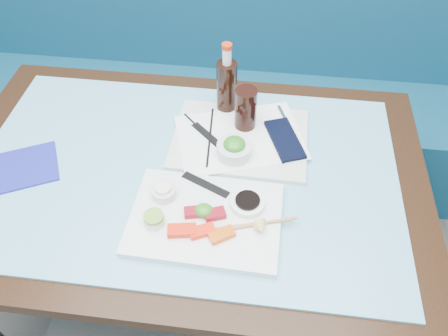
# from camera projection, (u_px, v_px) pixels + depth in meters

# --- Properties ---
(booth_bench) EXTENTS (3.00, 0.56, 1.17)m
(booth_bench) POSITION_uv_depth(u_px,v_px,m) (222.00, 93.00, 2.10)
(booth_bench) COLOR navy
(booth_bench) RESTS_ON ground
(dining_table) EXTENTS (1.40, 0.90, 0.75)m
(dining_table) POSITION_uv_depth(u_px,v_px,m) (187.00, 190.00, 1.33)
(dining_table) COLOR black
(dining_table) RESTS_ON ground
(glass_top) EXTENTS (1.22, 0.76, 0.01)m
(glass_top) POSITION_uv_depth(u_px,v_px,m) (185.00, 171.00, 1.26)
(glass_top) COLOR #6AB6D4
(glass_top) RESTS_ON dining_table
(sashimi_plate) EXTENTS (0.40, 0.29, 0.02)m
(sashimi_plate) POSITION_uv_depth(u_px,v_px,m) (205.00, 219.00, 1.14)
(sashimi_plate) COLOR white
(sashimi_plate) RESTS_ON glass_top
(salmon_left) EXTENTS (0.08, 0.05, 0.02)m
(salmon_left) POSITION_uv_depth(u_px,v_px,m) (182.00, 231.00, 1.09)
(salmon_left) COLOR #F62209
(salmon_left) RESTS_ON sashimi_plate
(salmon_mid) EXTENTS (0.07, 0.06, 0.02)m
(salmon_mid) POSITION_uv_depth(u_px,v_px,m) (202.00, 231.00, 1.09)
(salmon_mid) COLOR #FF260A
(salmon_mid) RESTS_ON sashimi_plate
(salmon_right) EXTENTS (0.07, 0.06, 0.02)m
(salmon_right) POSITION_uv_depth(u_px,v_px,m) (222.00, 235.00, 1.08)
(salmon_right) COLOR #E25509
(salmon_right) RESTS_ON sashimi_plate
(tuna_left) EXTENTS (0.06, 0.04, 0.02)m
(tuna_left) POSITION_uv_depth(u_px,v_px,m) (194.00, 212.00, 1.13)
(tuna_left) COLOR maroon
(tuna_left) RESTS_ON sashimi_plate
(tuna_right) EXTENTS (0.06, 0.05, 0.02)m
(tuna_right) POSITION_uv_depth(u_px,v_px,m) (215.00, 214.00, 1.12)
(tuna_right) COLOR maroon
(tuna_right) RESTS_ON sashimi_plate
(seaweed_garnish) EXTENTS (0.06, 0.06, 0.03)m
(seaweed_garnish) POSITION_uv_depth(u_px,v_px,m) (204.00, 210.00, 1.13)
(seaweed_garnish) COLOR #33811D
(seaweed_garnish) RESTS_ON sashimi_plate
(ramekin_wasabi) EXTENTS (0.07, 0.07, 0.02)m
(ramekin_wasabi) POSITION_uv_depth(u_px,v_px,m) (154.00, 220.00, 1.11)
(ramekin_wasabi) COLOR white
(ramekin_wasabi) RESTS_ON sashimi_plate
(wasabi_fill) EXTENTS (0.05, 0.05, 0.01)m
(wasabi_fill) POSITION_uv_depth(u_px,v_px,m) (154.00, 217.00, 1.09)
(wasabi_fill) COLOR #75AF38
(wasabi_fill) RESTS_ON ramekin_wasabi
(ramekin_ginger) EXTENTS (0.09, 0.09, 0.03)m
(ramekin_ginger) POSITION_uv_depth(u_px,v_px,m) (164.00, 192.00, 1.16)
(ramekin_ginger) COLOR silver
(ramekin_ginger) RESTS_ON sashimi_plate
(ginger_fill) EXTENTS (0.05, 0.05, 0.01)m
(ginger_fill) POSITION_uv_depth(u_px,v_px,m) (163.00, 188.00, 1.15)
(ginger_fill) COLOR white
(ginger_fill) RESTS_ON ramekin_ginger
(soy_dish) EXTENTS (0.10, 0.10, 0.02)m
(soy_dish) POSITION_uv_depth(u_px,v_px,m) (247.00, 203.00, 1.15)
(soy_dish) COLOR white
(soy_dish) RESTS_ON sashimi_plate
(soy_fill) EXTENTS (0.08, 0.08, 0.01)m
(soy_fill) POSITION_uv_depth(u_px,v_px,m) (248.00, 200.00, 1.14)
(soy_fill) COLOR black
(soy_fill) RESTS_ON soy_dish
(lemon_wedge) EXTENTS (0.05, 0.04, 0.04)m
(lemon_wedge) POSITION_uv_depth(u_px,v_px,m) (261.00, 228.00, 1.08)
(lemon_wedge) COLOR #ECE470
(lemon_wedge) RESTS_ON sashimi_plate
(chopstick_sleeve) EXTENTS (0.14, 0.08, 0.00)m
(chopstick_sleeve) POSITION_uv_depth(u_px,v_px,m) (206.00, 184.00, 1.20)
(chopstick_sleeve) COLOR black
(chopstick_sleeve) RESTS_ON sashimi_plate
(wooden_chopstick_a) EXTENTS (0.23, 0.07, 0.01)m
(wooden_chopstick_a) POSITION_uv_depth(u_px,v_px,m) (247.00, 225.00, 1.11)
(wooden_chopstick_a) COLOR #A06E4B
(wooden_chopstick_a) RESTS_ON sashimi_plate
(wooden_chopstick_b) EXTENTS (0.23, 0.09, 0.01)m
(wooden_chopstick_b) POSITION_uv_depth(u_px,v_px,m) (251.00, 225.00, 1.11)
(wooden_chopstick_b) COLOR #B57955
(wooden_chopstick_b) RESTS_ON sashimi_plate
(serving_tray) EXTENTS (0.41, 0.31, 0.02)m
(serving_tray) POSITION_uv_depth(u_px,v_px,m) (240.00, 139.00, 1.33)
(serving_tray) COLOR silver
(serving_tray) RESTS_ON glass_top
(paper_placemat) EXTENTS (0.44, 0.37, 0.00)m
(paper_placemat) POSITION_uv_depth(u_px,v_px,m) (240.00, 137.00, 1.33)
(paper_placemat) COLOR white
(paper_placemat) RESTS_ON serving_tray
(seaweed_bowl) EXTENTS (0.12, 0.12, 0.04)m
(seaweed_bowl) POSITION_uv_depth(u_px,v_px,m) (234.00, 150.00, 1.27)
(seaweed_bowl) COLOR silver
(seaweed_bowl) RESTS_ON serving_tray
(seaweed_salad) EXTENTS (0.08, 0.08, 0.03)m
(seaweed_salad) POSITION_uv_depth(u_px,v_px,m) (234.00, 144.00, 1.25)
(seaweed_salad) COLOR #287B1C
(seaweed_salad) RESTS_ON seaweed_bowl
(cola_glass) EXTENTS (0.08, 0.08, 0.14)m
(cola_glass) POSITION_uv_depth(u_px,v_px,m) (246.00, 109.00, 1.31)
(cola_glass) COLOR black
(cola_glass) RESTS_ON serving_tray
(navy_pouch) EXTENTS (0.13, 0.19, 0.01)m
(navy_pouch) POSITION_uv_depth(u_px,v_px,m) (285.00, 140.00, 1.31)
(navy_pouch) COLOR black
(navy_pouch) RESTS_ON serving_tray
(fork) EXTENTS (0.05, 0.10, 0.01)m
(fork) POSITION_uv_depth(u_px,v_px,m) (284.00, 116.00, 1.38)
(fork) COLOR silver
(fork) RESTS_ON serving_tray
(black_chopstick_a) EXTENTS (0.18, 0.18, 0.01)m
(black_chopstick_a) POSITION_uv_depth(u_px,v_px,m) (207.00, 136.00, 1.33)
(black_chopstick_a) COLOR black
(black_chopstick_a) RESTS_ON serving_tray
(black_chopstick_b) EXTENTS (0.02, 0.25, 0.01)m
(black_chopstick_b) POSITION_uv_depth(u_px,v_px,m) (210.00, 136.00, 1.33)
(black_chopstick_b) COLOR black
(black_chopstick_b) RESTS_ON serving_tray
(tray_sleeve) EXTENTS (0.12, 0.12, 0.00)m
(tray_sleeve) POSITION_uv_depth(u_px,v_px,m) (209.00, 136.00, 1.33)
(tray_sleeve) COLOR black
(tray_sleeve) RESTS_ON serving_tray
(cola_bottle_body) EXTENTS (0.08, 0.08, 0.18)m
(cola_bottle_body) POSITION_uv_depth(u_px,v_px,m) (227.00, 88.00, 1.37)
(cola_bottle_body) COLOR black
(cola_bottle_body) RESTS_ON glass_top
(cola_bottle_neck) EXTENTS (0.03, 0.03, 0.05)m
(cola_bottle_neck) POSITION_uv_depth(u_px,v_px,m) (227.00, 56.00, 1.28)
(cola_bottle_neck) COLOR white
(cola_bottle_neck) RESTS_ON cola_bottle_body
(cola_bottle_cap) EXTENTS (0.04, 0.04, 0.01)m
(cola_bottle_cap) POSITION_uv_depth(u_px,v_px,m) (227.00, 46.00, 1.25)
(cola_bottle_cap) COLOR red
(cola_bottle_cap) RESTS_ON cola_bottle_neck
(blue_napkin) EXTENTS (0.22, 0.22, 0.01)m
(blue_napkin) POSITION_uv_depth(u_px,v_px,m) (28.00, 167.00, 1.27)
(blue_napkin) COLOR navy
(blue_napkin) RESTS_ON glass_top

